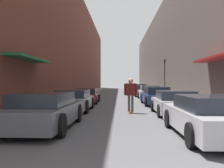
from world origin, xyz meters
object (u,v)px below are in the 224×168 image
at_px(parked_car_right_1, 175,103).
at_px(parked_car_right_4, 143,91).
at_px(parked_car_left_0, 45,111).
at_px(parked_car_left_2, 87,96).
at_px(parked_car_right_2, 156,96).
at_px(skateboarder, 131,91).
at_px(parked_car_right_0, 209,116).
at_px(traffic_light, 165,74).
at_px(parked_car_right_5, 140,89).
at_px(parked_car_right_3, 149,93).
at_px(parked_car_left_1, 74,100).

xyz_separation_m(parked_car_right_1, parked_car_right_4, (-0.11, 16.18, 0.02)).
height_order(parked_car_left_0, parked_car_left_2, parked_car_left_0).
relative_size(parked_car_right_2, skateboarder, 2.60).
distance_m(parked_car_right_0, traffic_light, 18.25).
height_order(parked_car_right_5, skateboarder, skateboarder).
height_order(parked_car_right_0, skateboarder, skateboarder).
bearing_deg(parked_car_left_0, parked_car_right_1, 36.60).
distance_m(parked_car_right_3, parked_car_right_4, 5.20).
relative_size(parked_car_left_0, parked_car_left_2, 1.10).
xyz_separation_m(parked_car_right_3, skateboarder, (-2.21, -10.37, 0.49)).
bearing_deg(parked_car_right_3, parked_car_right_1, -90.15).
bearing_deg(skateboarder, parked_car_left_2, 116.83).
bearing_deg(parked_car_left_1, parked_car_left_0, -90.14).
xyz_separation_m(parked_car_left_2, parked_car_right_1, (5.37, -6.92, 0.02)).
height_order(parked_car_right_0, parked_car_right_5, parked_car_right_5).
distance_m(parked_car_left_2, traffic_light, 9.57).
xyz_separation_m(parked_car_right_1, parked_car_right_3, (0.03, 10.98, 0.05)).
xyz_separation_m(parked_car_right_0, parked_car_right_3, (0.14, 16.10, 0.04)).
xyz_separation_m(parked_car_left_1, parked_car_right_4, (5.25, 14.78, 0.01)).
bearing_deg(traffic_light, parked_car_left_1, -121.90).
bearing_deg(parked_car_right_4, parked_car_left_1, -109.55).
height_order(parked_car_right_2, skateboarder, skateboarder).
height_order(parked_car_right_4, parked_car_right_5, parked_car_right_5).
bearing_deg(parked_car_right_4, parked_car_right_1, -89.62).
relative_size(parked_car_right_2, traffic_light, 1.23).
relative_size(parked_car_right_0, skateboarder, 2.51).
relative_size(parked_car_left_1, parked_car_right_2, 0.90).
height_order(parked_car_left_1, parked_car_right_2, parked_car_right_2).
height_order(parked_car_right_0, parked_car_right_4, parked_car_right_4).
distance_m(parked_car_left_2, skateboarder, 7.09).
distance_m(parked_car_right_2, skateboarder, 5.26).
bearing_deg(traffic_light, parked_car_left_2, -140.11).
bearing_deg(parked_car_left_1, parked_car_right_5, 75.38).
distance_m(parked_car_left_0, parked_car_right_2, 10.78).
relative_size(parked_car_left_0, skateboarder, 2.63).
xyz_separation_m(parked_car_left_2, traffic_light, (7.19, 6.01, 1.92)).
bearing_deg(parked_car_left_2, traffic_light, 39.89).
bearing_deg(parked_car_right_3, skateboarder, -102.00).
bearing_deg(traffic_light, parked_car_right_1, -98.03).
distance_m(parked_car_right_0, parked_car_right_5, 27.10).
bearing_deg(parked_car_right_1, parked_car_left_2, 127.79).
xyz_separation_m(parked_car_right_1, traffic_light, (1.83, 12.93, 1.90)).
height_order(parked_car_left_2, traffic_light, traffic_light).
relative_size(parked_car_right_0, parked_car_right_1, 1.17).
distance_m(parked_car_left_2, parked_car_right_1, 8.76).
relative_size(parked_car_left_1, parked_car_right_4, 0.98).
bearing_deg(parked_car_right_1, skateboarder, 164.29).
xyz_separation_m(parked_car_left_1, traffic_light, (7.18, 11.53, 1.89)).
height_order(parked_car_right_1, skateboarder, skateboarder).
xyz_separation_m(skateboarder, traffic_light, (4.00, 12.32, 1.35)).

